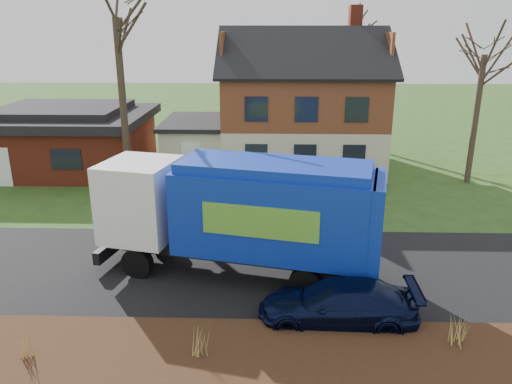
{
  "coord_description": "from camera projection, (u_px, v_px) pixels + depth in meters",
  "views": [
    {
      "loc": [
        0.13,
        -15.67,
        8.1
      ],
      "look_at": [
        -0.39,
        2.5,
        2.04
      ],
      "focal_mm": 35.0,
      "sensor_mm": 36.0,
      "label": 1
    }
  ],
  "objects": [
    {
      "name": "silver_sedan",
      "position": [
        226.0,
        212.0,
        20.76
      ],
      "size": [
        4.82,
        2.99,
        1.5
      ],
      "primitive_type": "imported",
      "rotation": [
        0.0,
        0.0,
        1.24
      ],
      "color": "#A2A5A9",
      "rests_on": "ground"
    },
    {
      "name": "tree_back",
      "position": [
        348.0,
        15.0,
        34.2
      ],
      "size": [
        3.34,
        3.34,
        10.58
      ],
      "color": "#433928",
      "rests_on": "ground"
    },
    {
      "name": "grass_clump_mid",
      "position": [
        200.0,
        341.0,
        12.26
      ],
      "size": [
        0.32,
        0.26,
        0.89
      ],
      "color": "#A38748",
      "rests_on": "mulch_verge"
    },
    {
      "name": "garbage_truck",
      "position": [
        244.0,
        211.0,
        16.37
      ],
      "size": [
        9.8,
        4.6,
        4.06
      ],
      "rotation": [
        0.0,
        0.0,
        -0.23
      ],
      "color": "black",
      "rests_on": "ground"
    },
    {
      "name": "tree_front_east",
      "position": [
        488.0,
        32.0,
        24.72
      ],
      "size": [
        3.47,
        3.47,
        9.64
      ],
      "color": "#433328",
      "rests_on": "ground"
    },
    {
      "name": "grass_clump_east",
      "position": [
        461.0,
        328.0,
        12.77
      ],
      "size": [
        0.37,
        0.3,
        0.91
      ],
      "color": "#AC9C4B",
      "rests_on": "mulch_verge"
    },
    {
      "name": "main_house",
      "position": [
        294.0,
        99.0,
        29.3
      ],
      "size": [
        12.95,
        8.95,
        9.26
      ],
      "color": "beige",
      "rests_on": "ground"
    },
    {
      "name": "ground",
      "position": [
        265.0,
        270.0,
        17.42
      ],
      "size": [
        120.0,
        120.0,
        0.0
      ],
      "primitive_type": "plane",
      "color": "#2A4717",
      "rests_on": "ground"
    },
    {
      "name": "ranch_house",
      "position": [
        65.0,
        138.0,
        29.51
      ],
      "size": [
        9.8,
        8.2,
        3.7
      ],
      "color": "maroon",
      "rests_on": "ground"
    },
    {
      "name": "navy_wagon",
      "position": [
        338.0,
        304.0,
        14.06
      ],
      "size": [
        4.53,
        1.94,
        1.3
      ],
      "primitive_type": "imported",
      "rotation": [
        0.0,
        0.0,
        -1.6
      ],
      "color": "black",
      "rests_on": "ground"
    },
    {
      "name": "grass_clump_west",
      "position": [
        26.0,
        343.0,
        12.25
      ],
      "size": [
        0.31,
        0.25,
        0.81
      ],
      "color": "tan",
      "rests_on": "mulch_verge"
    },
    {
      "name": "mulch_verge",
      "position": [
        263.0,
        364.0,
        12.35
      ],
      "size": [
        80.0,
        3.5,
        0.3
      ],
      "primitive_type": "cube",
      "color": "black",
      "rests_on": "ground"
    },
    {
      "name": "road",
      "position": [
        265.0,
        270.0,
        17.42
      ],
      "size": [
        80.0,
        7.0,
        0.02
      ],
      "primitive_type": "cube",
      "color": "black",
      "rests_on": "ground"
    }
  ]
}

